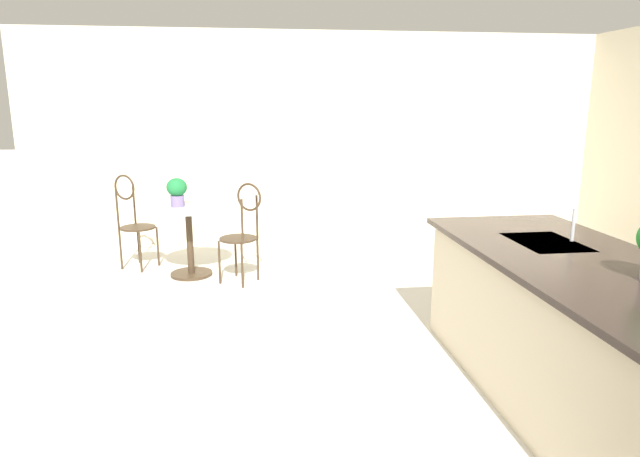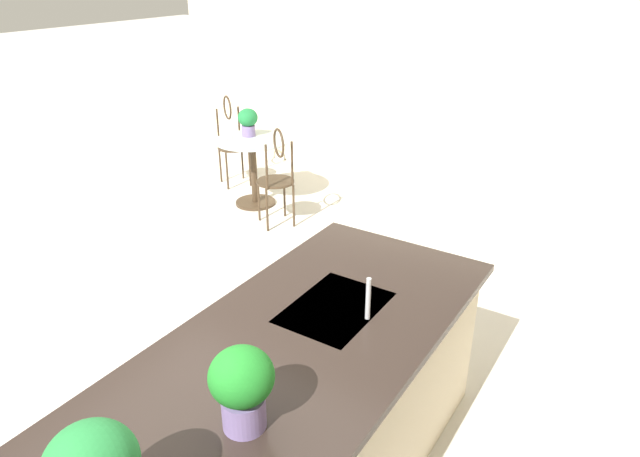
{
  "view_description": "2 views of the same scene",
  "coord_description": "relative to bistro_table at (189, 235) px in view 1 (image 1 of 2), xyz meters",
  "views": [
    {
      "loc": [
        3.05,
        -1.08,
        1.82
      ],
      "look_at": [
        -0.88,
        -0.57,
        0.91
      ],
      "focal_mm": 31.11,
      "sensor_mm": 36.0,
      "label": 1
    },
    {
      "loc": [
        1.78,
        2.06,
        2.47
      ],
      "look_at": [
        -1.12,
        0.21,
        0.84
      ],
      "focal_mm": 31.9,
      "sensor_mm": 36.0,
      "label": 2
    }
  ],
  "objects": [
    {
      "name": "potted_plant_on_table",
      "position": [
        -0.08,
        -0.11,
        0.47
      ],
      "size": [
        0.21,
        0.21,
        0.3
      ],
      "color": "#7A669E",
      "rests_on": "bistro_table"
    },
    {
      "name": "chair_near_window",
      "position": [
        0.33,
        0.56,
        0.13
      ],
      "size": [
        0.53,
        0.53,
        1.04
      ],
      "color": "#3D2D1E",
      "rests_on": "ground"
    },
    {
      "name": "sink_faucet",
      "position": [
        2.52,
        2.74,
        0.58
      ],
      "size": [
        0.02,
        0.02,
        0.22
      ],
      "primitive_type": "cylinder",
      "color": "#B2B5BA",
      "rests_on": "kitchen_island"
    },
    {
      "name": "wall_left_window",
      "position": [
        -1.49,
        1.71,
        0.9
      ],
      "size": [
        0.12,
        7.8,
        2.7
      ],
      "primitive_type": "cube",
      "color": "beige",
      "rests_on": "ground"
    },
    {
      "name": "bistro_table",
      "position": [
        0.0,
        0.0,
        0.0
      ],
      "size": [
        0.8,
        0.8,
        0.74
      ],
      "color": "#3D2D1E",
      "rests_on": "ground"
    },
    {
      "name": "ground_plane",
      "position": [
        2.77,
        1.71,
        -0.45
      ],
      "size": [
        40.0,
        40.0,
        0.0
      ],
      "primitive_type": "plane",
      "color": "beige"
    },
    {
      "name": "chair_by_island",
      "position": [
        -0.4,
        -0.64,
        0.13
      ],
      "size": [
        0.52,
        0.52,
        1.04
      ],
      "color": "#3D2D1E",
      "rests_on": "ground"
    },
    {
      "name": "kitchen_island",
      "position": [
        3.07,
        2.56,
        0.02
      ],
      "size": [
        2.8,
        1.06,
        0.92
      ],
      "color": "beige",
      "rests_on": "ground"
    }
  ]
}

